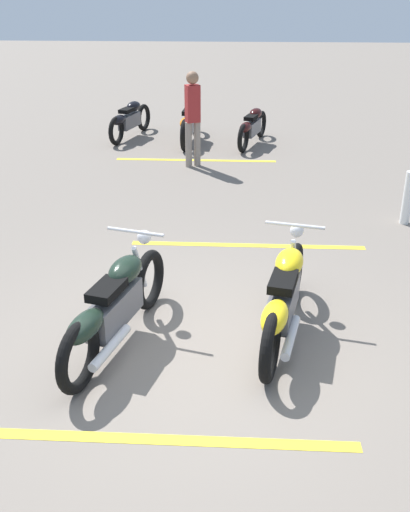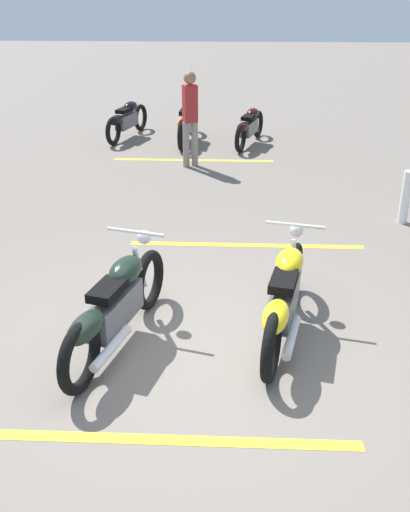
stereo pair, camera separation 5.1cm
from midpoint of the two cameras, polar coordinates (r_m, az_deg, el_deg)
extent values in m
plane|color=slate|center=(5.99, -0.63, -9.28)|extent=(60.00, 60.00, 0.00)
torus|color=black|center=(6.87, 8.26, -1.51)|extent=(0.68, 0.25, 0.67)
torus|color=black|center=(5.52, 6.05, -8.56)|extent=(0.68, 0.25, 0.67)
cube|color=#59595E|center=(6.10, 7.25, -4.19)|extent=(0.87, 0.40, 0.32)
ellipsoid|color=yellow|center=(6.20, 7.78, -0.58)|extent=(0.57, 0.39, 0.24)
ellipsoid|color=yellow|center=(5.54, 6.44, -5.73)|extent=(0.60, 0.36, 0.22)
cube|color=black|center=(5.85, 7.21, -2.40)|extent=(0.48, 0.33, 0.09)
cylinder|color=silver|center=(6.55, 8.13, -0.34)|extent=(0.27, 0.11, 0.56)
cylinder|color=silver|center=(6.33, 8.29, 2.93)|extent=(0.17, 0.61, 0.04)
sphere|color=silver|center=(6.57, 8.45, 2.44)|extent=(0.15, 0.15, 0.15)
cylinder|color=silver|center=(5.82, 7.94, -7.60)|extent=(0.70, 0.24, 0.09)
torus|color=black|center=(6.65, -5.54, -2.27)|extent=(0.67, 0.29, 0.67)
torus|color=black|center=(5.47, -12.07, -9.41)|extent=(0.67, 0.29, 0.67)
cube|color=#59595E|center=(5.96, -8.73, -5.03)|extent=(0.87, 0.44, 0.32)
ellipsoid|color=black|center=(6.03, -7.78, -1.35)|extent=(0.58, 0.41, 0.24)
ellipsoid|color=black|center=(5.46, -11.46, -6.58)|extent=(0.60, 0.38, 0.22)
cube|color=black|center=(5.72, -9.48, -3.22)|extent=(0.49, 0.35, 0.09)
cylinder|color=silver|center=(6.35, -6.45, -1.09)|extent=(0.27, 0.13, 0.56)
cylinder|color=silver|center=(6.13, -6.83, 2.27)|extent=(0.20, 0.61, 0.04)
sphere|color=silver|center=(6.35, -6.02, 1.78)|extent=(0.15, 0.15, 0.15)
cylinder|color=silver|center=(5.69, -9.13, -8.57)|extent=(0.70, 0.28, 0.09)
torus|color=black|center=(14.02, 4.94, 12.36)|extent=(0.60, 0.27, 0.59)
torus|color=black|center=(12.72, 3.26, 11.08)|extent=(0.60, 0.27, 0.59)
cube|color=#59595E|center=(13.31, 4.10, 12.03)|extent=(0.77, 0.41, 0.28)
ellipsoid|color=black|center=(13.48, 4.42, 13.34)|extent=(0.51, 0.37, 0.21)
ellipsoid|color=black|center=(12.81, 3.47, 12.09)|extent=(0.54, 0.35, 0.20)
cube|color=black|center=(13.14, 3.99, 12.98)|extent=(0.44, 0.32, 0.08)
torus|color=black|center=(14.30, -1.38, 12.84)|extent=(0.67, 0.15, 0.67)
torus|color=black|center=(12.80, -2.32, 11.36)|extent=(0.67, 0.15, 0.67)
cube|color=#59595E|center=(13.48, -1.86, 12.44)|extent=(0.85, 0.28, 0.32)
ellipsoid|color=orange|center=(13.68, -1.71, 13.91)|extent=(0.53, 0.31, 0.24)
ellipsoid|color=orange|center=(12.90, -2.23, 12.49)|extent=(0.57, 0.28, 0.22)
cube|color=black|center=(13.30, -1.96, 13.49)|extent=(0.45, 0.27, 0.09)
torus|color=black|center=(14.67, -6.24, 12.92)|extent=(0.62, 0.27, 0.62)
torus|color=black|center=(13.41, -8.80, 11.62)|extent=(0.62, 0.27, 0.62)
cube|color=#59595E|center=(13.98, -7.57, 12.57)|extent=(0.80, 0.41, 0.29)
ellipsoid|color=black|center=(14.14, -7.19, 13.88)|extent=(0.53, 0.38, 0.22)
ellipsoid|color=black|center=(13.49, -8.58, 12.62)|extent=(0.56, 0.35, 0.20)
cube|color=black|center=(13.82, -7.85, 13.50)|extent=(0.45, 0.32, 0.08)
cylinder|color=gray|center=(11.73, -1.11, 10.58)|extent=(0.13, 0.13, 0.86)
cylinder|color=gray|center=(11.68, -1.93, 10.50)|extent=(0.13, 0.13, 0.86)
cube|color=maroon|center=(11.54, -1.57, 14.24)|extent=(0.28, 0.31, 0.68)
sphere|color=#8C664C|center=(11.46, -1.59, 16.54)|extent=(0.23, 0.23, 0.23)
cylinder|color=white|center=(9.39, 18.33, 5.31)|extent=(0.14, 0.14, 0.80)
cube|color=yellow|center=(5.06, -4.35, -16.97)|extent=(0.13, 3.20, 0.01)
cube|color=yellow|center=(8.30, 3.78, 1.04)|extent=(0.13, 3.20, 0.01)
cube|color=yellow|center=(12.20, -1.24, 9.07)|extent=(0.13, 3.20, 0.01)
camera|label=1|loc=(0.03, 89.77, 0.11)|focal=42.20mm
camera|label=2|loc=(0.03, -90.23, -0.11)|focal=42.20mm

